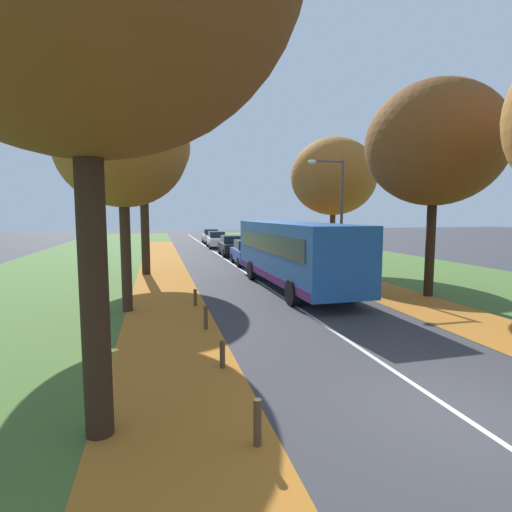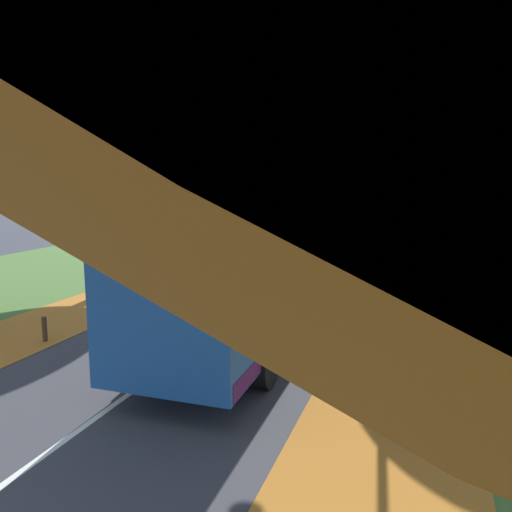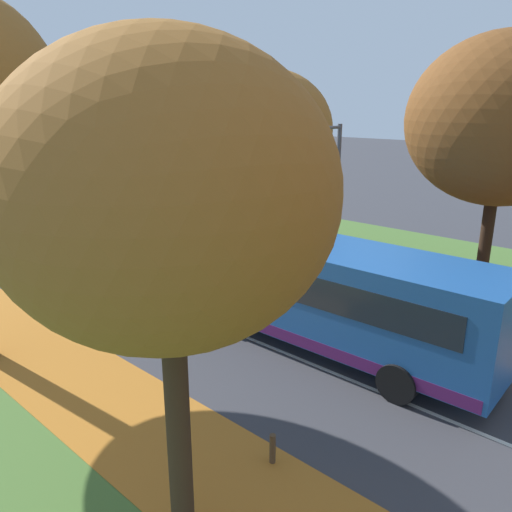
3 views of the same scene
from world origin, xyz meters
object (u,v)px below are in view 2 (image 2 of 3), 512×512
Objects in this scene: tree_left_mid at (149,98)px; car_silver_fourth_in_line at (375,217)px; car_black_following at (346,236)px; car_white_third_in_line at (362,223)px; bollard_fifth at (45,329)px; tree_right_near at (499,32)px; tree_right_mid at (450,124)px; bus at (258,267)px; car_blue_lead at (323,252)px; streetlamp_right at (373,185)px.

tree_left_mid is 24.14m from car_silver_fourth_in_line.
car_silver_fourth_in_line is (0.11, 13.64, 0.00)m from car_black_following.
car_white_third_in_line is (6.35, 16.26, -6.16)m from tree_left_mid.
bollard_fifth is at bearing -98.53° from car_silver_fourth_in_line.
car_black_following is (-4.99, 17.67, -5.32)m from tree_right_near.
car_white_third_in_line is (-0.10, 7.51, 0.00)m from car_black_following.
tree_left_mid is 1.18× the size of tree_right_mid.
tree_left_mid is 14.53m from tree_right_near.
tree_left_mid is at bearing 102.96° from bollard_fifth.
tree_right_mid is 1.87× the size of car_black_following.
tree_right_mid reaches higher than bus.
bollard_fifth is at bearing -77.04° from tree_left_mid.
tree_right_near is 2.02× the size of car_blue_lead.
tree_right_near is at bearing -81.14° from car_silver_fourth_in_line.
tree_left_mid reaches higher than car_black_following.
tree_right_mid is 1.86× the size of car_white_third_in_line.
tree_left_mid is 9.37m from car_blue_lead.
car_blue_lead is at bearing 112.97° from tree_right_near.
tree_right_near is at bearing -67.03° from car_blue_lead.
car_white_third_in_line is (-2.85, 20.97, -2.92)m from streetlamp_right.
tree_right_mid is 8.19m from bus.
tree_left_mid reaches higher than tree_right_near.
car_white_third_in_line is at bearing -92.02° from car_silver_fourth_in_line.
bus is at bearing 149.01° from tree_right_near.
tree_left_mid reaches higher than tree_right_mid.
car_black_following is at bearing 75.27° from bollard_fifth.
streetlamp_right reaches higher than bollard_fifth.
tree_left_mid is 1.55× the size of streetlamp_right.
streetlamp_right is (7.26, 3.70, 3.43)m from bollard_fifth.
tree_right_mid reaches higher than car_white_third_in_line.
car_blue_lead is at bearing -89.61° from car_white_third_in_line.
tree_right_mid is 13.27m from bollard_fifth.
bus reaches higher than car_white_third_in_line.
tree_left_mid is at bearing -106.33° from car_silver_fourth_in_line.
bollard_fifth is (1.94, -8.42, -6.67)m from tree_left_mid.
bus reaches higher than bollard_fifth.
tree_left_mid is 11.16m from tree_right_mid.
bollard_fifth is 5.41m from bus.
car_blue_lead is 1.00× the size of car_black_following.
bus is at bearing 27.66° from bollard_fifth.
tree_right_mid reaches higher than streetlamp_right.
bus is 2.45× the size of car_blue_lead.
car_white_third_in_line is at bearing 97.75° from streetlamp_right.
tree_left_mid is at bearing 142.05° from tree_right_near.
car_black_following is at bearing 101.54° from streetlamp_right.
tree_right_mid is at bearing 41.43° from bollard_fifth.
streetlamp_right is 1.41× the size of car_black_following.
tree_right_near is at bearing -37.95° from tree_left_mid.
car_black_following is at bearing 116.84° from tree_right_mid.
tree_right_mid is (11.06, -0.37, -1.38)m from tree_left_mid.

